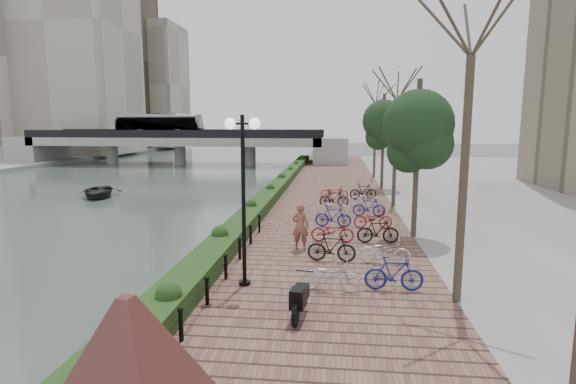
# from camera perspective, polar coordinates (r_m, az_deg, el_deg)

# --- Properties ---
(ground) EXTENTS (220.00, 220.00, 0.00)m
(ground) POSITION_cam_1_polar(r_m,az_deg,el_deg) (12.19, -18.14, -17.16)
(ground) COLOR #59595B
(ground) RESTS_ON ground
(river_water) EXTENTS (30.00, 130.00, 0.02)m
(river_water) POSITION_cam_1_polar(r_m,az_deg,el_deg) (40.46, -23.03, 0.64)
(river_water) COLOR #485B50
(river_water) RESTS_ON ground
(promenade) EXTENTS (8.00, 75.00, 0.50)m
(promenade) POSITION_cam_1_polar(r_m,az_deg,el_deg) (27.89, 4.63, -1.56)
(promenade) COLOR brown
(promenade) RESTS_ON ground
(hedge) EXTENTS (1.10, 56.00, 0.60)m
(hedge) POSITION_cam_1_polar(r_m,az_deg,el_deg) (30.54, -1.61, 0.41)
(hedge) COLOR #143714
(hedge) RESTS_ON promenade
(chain_fence) EXTENTS (0.10, 14.10, 0.70)m
(chain_fence) POSITION_cam_1_polar(r_m,az_deg,el_deg) (13.14, -8.99, -10.86)
(chain_fence) COLOR black
(chain_fence) RESTS_ON promenade
(granite_monument) EXTENTS (4.67, 4.67, 2.47)m
(granite_monument) POSITION_cam_1_polar(r_m,az_deg,el_deg) (6.99, -19.38, -21.75)
(granite_monument) COLOR #421E1C
(granite_monument) RESTS_ON promenade
(lamppost) EXTENTS (1.02, 0.32, 4.97)m
(lamppost) POSITION_cam_1_polar(r_m,az_deg,el_deg) (12.86, -5.74, 3.52)
(lamppost) COLOR black
(lamppost) RESTS_ON promenade
(motorcycle) EXTENTS (0.63, 1.58, 0.97)m
(motorcycle) POSITION_cam_1_polar(r_m,az_deg,el_deg) (11.42, 1.56, -13.13)
(motorcycle) COLOR black
(motorcycle) RESTS_ON promenade
(pedestrian) EXTENTS (0.68, 0.48, 1.76)m
(pedestrian) POSITION_cam_1_polar(r_m,az_deg,el_deg) (16.92, 1.57, -4.42)
(pedestrian) COLOR brown
(pedestrian) RESTS_ON promenade
(bicycle_parking) EXTENTS (2.40, 17.32, 1.00)m
(bicycle_parking) POSITION_cam_1_polar(r_m,az_deg,el_deg) (20.64, 8.21, -3.25)
(bicycle_parking) COLOR silver
(bicycle_parking) RESTS_ON promenade
(street_trees) EXTENTS (3.20, 37.12, 6.80)m
(street_trees) POSITION_cam_1_polar(r_m,az_deg,el_deg) (22.90, 14.47, 4.60)
(street_trees) COLOR #372D20
(street_trees) RESTS_ON promenade
(bridge) EXTENTS (36.00, 10.77, 6.50)m
(bridge) POSITION_cam_1_polar(r_m,az_deg,el_deg) (58.57, -14.09, 6.68)
(bridge) COLOR #969591
(bridge) RESTS_ON ground
(boat) EXTENTS (4.12, 4.81, 0.84)m
(boat) POSITION_cam_1_polar(r_m,az_deg,el_deg) (34.54, -22.99, 0.08)
(boat) COLOR black
(boat) RESTS_ON river_water
(far_buildings) EXTENTS (35.00, 38.00, 38.00)m
(far_buildings) POSITION_cam_1_polar(r_m,az_deg,el_deg) (89.57, -25.96, 14.89)
(far_buildings) COLOR #AAA28E
(far_buildings) RESTS_ON far_bank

